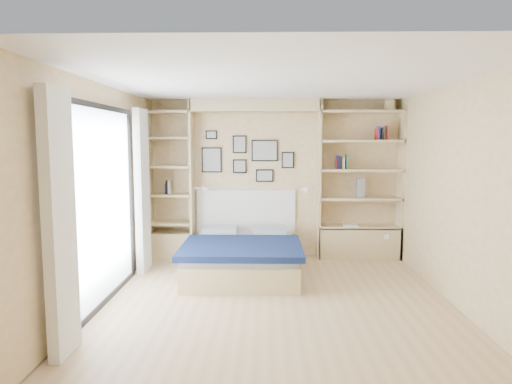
{
  "coord_description": "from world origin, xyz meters",
  "views": [
    {
      "loc": [
        -0.13,
        -5.07,
        1.85
      ],
      "look_at": [
        -0.26,
        0.9,
        1.18
      ],
      "focal_mm": 32.0,
      "sensor_mm": 36.0,
      "label": 1
    }
  ],
  "objects": [
    {
      "name": "ground",
      "position": [
        0.0,
        0.0,
        0.0
      ],
      "size": [
        4.5,
        4.5,
        0.0
      ],
      "primitive_type": "plane",
      "color": "tan",
      "rests_on": "ground"
    },
    {
      "name": "room_shell",
      "position": [
        -0.39,
        1.52,
        1.08
      ],
      "size": [
        4.5,
        4.5,
        4.5
      ],
      "color": "beige",
      "rests_on": "ground"
    },
    {
      "name": "bed",
      "position": [
        -0.45,
        1.17,
        0.26
      ],
      "size": [
        1.59,
        2.05,
        1.07
      ],
      "color": "#CDB77F",
      "rests_on": "ground"
    },
    {
      "name": "photo_gallery",
      "position": [
        -0.45,
        2.22,
        1.6
      ],
      "size": [
        1.48,
        0.02,
        0.82
      ],
      "color": "black",
      "rests_on": "ground"
    },
    {
      "name": "reading_lamps",
      "position": [
        -0.3,
        2.0,
        1.1
      ],
      "size": [
        1.92,
        0.12,
        0.15
      ],
      "color": "silver",
      "rests_on": "ground"
    },
    {
      "name": "shelf_decor",
      "position": [
        1.12,
        2.07,
        1.69
      ],
      "size": [
        3.58,
        0.23,
        2.03
      ],
      "color": "#A51E1E",
      "rests_on": "ground"
    },
    {
      "name": "deck_chair",
      "position": [
        -3.66,
        0.93,
        0.38
      ],
      "size": [
        0.63,
        0.87,
        0.79
      ],
      "rotation": [
        0.0,
        0.0,
        0.21
      ],
      "color": "tan",
      "rests_on": "ground"
    }
  ]
}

